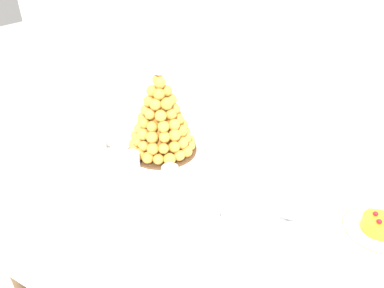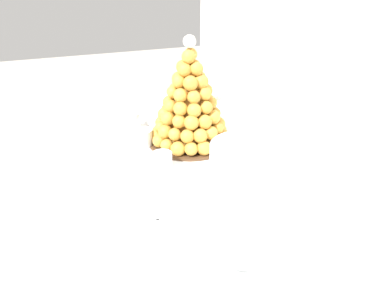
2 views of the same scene
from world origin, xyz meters
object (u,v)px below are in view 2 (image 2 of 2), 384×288
serving_tray (180,151)px  dessert_cup_centre (162,161)px  croquembouche (190,104)px  macaron_goblet (246,201)px  dessert_cup_left (132,121)px  dessert_cup_mid_left (143,139)px  creme_brulee_ramekin (159,119)px  wine_glass (215,92)px  dessert_cup_mid_right (177,189)px

serving_tray → dessert_cup_centre: (0.08, -0.09, 0.02)m
croquembouche → macaron_goblet: bearing=-13.2°
dessert_cup_left → dessert_cup_mid_left: (0.17, -0.01, 0.00)m
dessert_cup_left → serving_tray: bearing=19.8°
creme_brulee_ramekin → macaron_goblet: macaron_goblet is taller
dessert_cup_centre → wine_glass: bearing=130.6°
croquembouche → dessert_cup_mid_left: size_ratio=5.61×
serving_tray → wine_glass: wine_glass is taller
dessert_cup_centre → macaron_goblet: macaron_goblet is taller
serving_tray → dessert_cup_left: 0.26m
dessert_cup_centre → macaron_goblet: bearing=1.9°
dessert_cup_left → dessert_cup_mid_right: bearing=-1.8°
dessert_cup_mid_right → macaron_goblet: macaron_goblet is taller
serving_tray → macaron_goblet: size_ratio=2.49×
serving_tray → dessert_cup_mid_left: 0.12m
croquembouche → dessert_cup_mid_right: (0.28, -0.15, -0.11)m
dessert_cup_centre → creme_brulee_ramekin: bearing=162.8°
dessert_cup_left → creme_brulee_ramekin: size_ratio=0.59×
dessert_cup_mid_left → dessert_cup_mid_right: bearing=-1.2°
creme_brulee_ramekin → macaron_goblet: (0.74, -0.09, 0.13)m
serving_tray → croquembouche: (-0.04, 0.05, 0.14)m
dessert_cup_mid_left → dessert_cup_left: bearing=177.0°
serving_tray → macaron_goblet: (0.49, -0.07, 0.15)m
croquembouche → macaron_goblet: (0.53, -0.12, 0.01)m
dessert_cup_left → creme_brulee_ramekin: dessert_cup_left is taller
serving_tray → dessert_cup_mid_left: dessert_cup_mid_left is taller
dessert_cup_centre → wine_glass: wine_glass is taller
dessert_cup_centre → macaron_goblet: (0.41, 0.01, 0.12)m
dessert_cup_mid_right → dessert_cup_mid_left: bearing=178.8°
dessert_cup_left → dessert_cup_mid_left: bearing=-3.0°
dessert_cup_left → macaron_goblet: size_ratio=0.22×
serving_tray → croquembouche: size_ratio=1.89×
croquembouche → macaron_goblet: 0.55m
serving_tray → dessert_cup_centre: size_ratio=11.28×
dessert_cup_centre → creme_brulee_ramekin: 0.35m
creme_brulee_ramekin → dessert_cup_centre: bearing=-17.2°
croquembouche → dessert_cup_mid_right: size_ratio=6.29×
wine_glass → dessert_cup_left: bearing=-104.2°
dessert_cup_mid_right → creme_brulee_ramekin: 0.51m
croquembouche → dessert_cup_mid_left: 0.19m
wine_glass → serving_tray: bearing=-51.1°
serving_tray → dessert_cup_mid_right: dessert_cup_mid_right is taller
dessert_cup_left → dessert_cup_mid_right: 0.48m
dessert_cup_left → dessert_cup_centre: bearing=0.0°
dessert_cup_mid_left → creme_brulee_ramekin: size_ratio=0.62×
serving_tray → wine_glass: bearing=128.9°
dessert_cup_mid_left → dessert_cup_centre: dessert_cup_mid_left is taller
dessert_cup_mid_right → creme_brulee_ramekin: (-0.49, 0.12, -0.01)m
dessert_cup_mid_left → dessert_cup_centre: (0.16, 0.01, -0.00)m
dessert_cup_mid_right → dessert_cup_centre: bearing=174.2°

